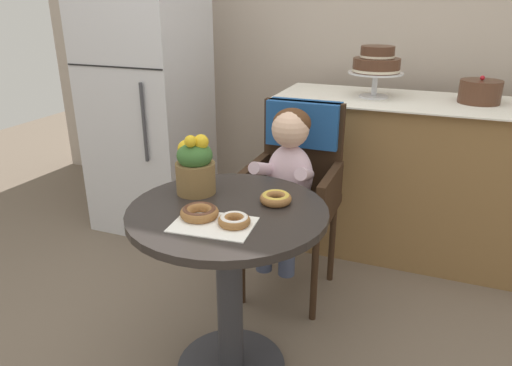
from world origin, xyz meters
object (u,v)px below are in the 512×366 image
(donut_mid, at_px, (276,198))
(flower_vase, at_px, (195,166))
(donut_side, at_px, (199,212))
(refrigerator, at_px, (148,95))
(seated_child, at_px, (287,171))
(wicker_chair, at_px, (297,168))
(tiered_cake_stand, at_px, (377,64))
(cafe_table, at_px, (229,260))
(donut_front, at_px, (234,220))
(round_layer_cake, at_px, (480,92))

(donut_mid, bearing_deg, flower_vase, -177.45)
(donut_side, xyz_separation_m, refrigerator, (-0.99, 1.20, 0.11))
(seated_child, bearing_deg, wicker_chair, 90.00)
(wicker_chair, distance_m, tiered_cake_stand, 0.78)
(wicker_chair, height_order, tiered_cake_stand, tiered_cake_stand)
(refrigerator, bearing_deg, tiered_cake_stand, 8.41)
(cafe_table, xyz_separation_m, refrigerator, (-1.05, 1.10, 0.34))
(cafe_table, relative_size, seated_child, 0.99)
(donut_front, relative_size, donut_mid, 0.93)
(donut_mid, bearing_deg, donut_side, -133.58)
(tiered_cake_stand, bearing_deg, donut_side, -104.46)
(wicker_chair, bearing_deg, cafe_table, -89.51)
(flower_vase, bearing_deg, seated_child, 64.37)
(wicker_chair, xyz_separation_m, flower_vase, (-0.22, -0.62, 0.19))
(donut_mid, distance_m, refrigerator, 1.56)
(donut_mid, xyz_separation_m, tiered_cake_stand, (0.16, 1.19, 0.34))
(wicker_chair, bearing_deg, tiered_cake_stand, 70.46)
(round_layer_cake, bearing_deg, wicker_chair, -141.39)
(seated_child, height_order, round_layer_cake, round_layer_cake)
(cafe_table, height_order, donut_side, donut_side)
(donut_mid, relative_size, flower_vase, 0.49)
(cafe_table, bearing_deg, round_layer_cake, 57.98)
(flower_vase, bearing_deg, refrigerator, 131.01)
(wicker_chair, height_order, round_layer_cake, round_layer_cake)
(wicker_chair, xyz_separation_m, tiered_cake_stand, (0.26, 0.59, 0.44))
(seated_child, distance_m, donut_mid, 0.46)
(donut_side, bearing_deg, refrigerator, 129.53)
(seated_child, bearing_deg, flower_vase, -115.63)
(cafe_table, bearing_deg, donut_side, -119.26)
(cafe_table, distance_m, round_layer_cake, 1.65)
(wicker_chair, height_order, flower_vase, flower_vase)
(seated_child, distance_m, flower_vase, 0.53)
(cafe_table, bearing_deg, tiered_cake_stand, 76.83)
(donut_front, xyz_separation_m, donut_mid, (0.07, 0.22, 0.00))
(donut_side, bearing_deg, donut_mid, 46.42)
(flower_vase, xyz_separation_m, round_layer_cake, (1.02, 1.25, 0.13))
(donut_front, height_order, flower_vase, flower_vase)
(donut_side, height_order, tiered_cake_stand, tiered_cake_stand)
(donut_side, bearing_deg, donut_front, -4.16)
(wicker_chair, relative_size, tiered_cake_stand, 3.18)
(seated_child, xyz_separation_m, flower_vase, (-0.22, -0.46, 0.15))
(cafe_table, bearing_deg, wicker_chair, 86.33)
(flower_vase, distance_m, tiered_cake_stand, 1.32)
(seated_child, bearing_deg, round_layer_cake, 44.82)
(wicker_chair, distance_m, flower_vase, 0.68)
(cafe_table, distance_m, donut_side, 0.26)
(tiered_cake_stand, height_order, round_layer_cake, tiered_cake_stand)
(donut_mid, bearing_deg, tiered_cake_stand, 82.32)
(wicker_chair, relative_size, donut_side, 7.23)
(flower_vase, bearing_deg, wicker_chair, 70.27)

